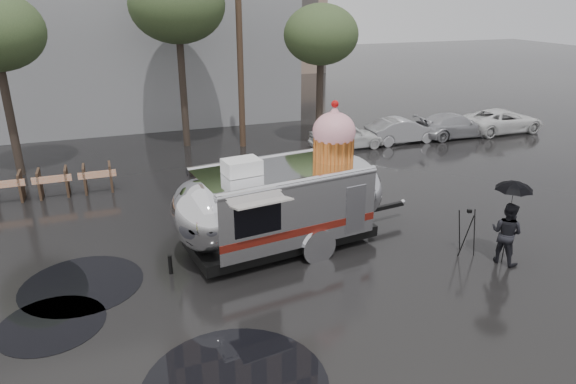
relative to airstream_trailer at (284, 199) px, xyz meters
name	(u,v)px	position (x,y,z in m)	size (l,w,h in m)	color
ground	(297,319)	(-0.92, -3.46, -1.46)	(120.00, 120.00, 0.00)	black
puddles	(142,338)	(-4.24, -3.00, -1.46)	(6.25, 8.02, 0.01)	black
utility_pole	(240,46)	(1.58, 10.54, 3.16)	(1.60, 0.28, 9.00)	#473323
tree_mid	(177,5)	(-0.92, 11.54, 4.88)	(4.20, 4.20, 8.03)	#382D26
tree_right	(321,36)	(5.08, 9.54, 3.59)	(3.36, 3.36, 6.42)	#382D26
barricade_row	(53,182)	(-6.47, 6.51, -0.94)	(4.30, 0.80, 1.00)	#473323
parked_cars	(434,125)	(10.86, 8.54, -0.74)	(13.20, 1.90, 1.50)	silver
airstream_trailer	(284,199)	(0.00, 0.00, 0.00)	(7.69, 3.60, 4.17)	silver
person_right	(506,233)	(5.27, -2.84, -0.60)	(0.82, 0.46, 1.72)	black
umbrella_black	(513,195)	(5.27, -2.84, 0.49)	(1.17, 1.17, 2.35)	black
tripod	(467,229)	(4.59, -2.11, -0.69)	(0.54, 0.55, 1.35)	black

